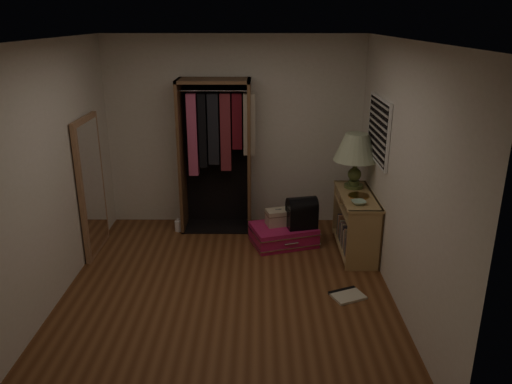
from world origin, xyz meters
TOP-DOWN VIEW (x-y plane):
  - ground at (0.00, 0.00)m, footprint 4.00×4.00m
  - room_walls at (0.08, 0.04)m, footprint 3.52×4.02m
  - console_bookshelf at (1.54, 1.03)m, footprint 0.42×1.12m
  - open_wardrobe at (-0.22, 1.77)m, footprint 1.01×0.50m
  - floor_mirror at (-1.70, 1.00)m, footprint 0.06×0.80m
  - pink_suitcase at (0.66, 1.21)m, footprint 0.95×0.80m
  - train_case at (0.58, 1.24)m, footprint 0.35×0.28m
  - black_bag at (0.88, 1.17)m, footprint 0.42×0.32m
  - table_lamp at (1.54, 1.28)m, footprint 0.71×0.71m
  - brass_tray at (1.54, 0.95)m, footprint 0.26×0.26m
  - ceramic_bowl at (1.49, 0.68)m, footprint 0.19×0.19m
  - white_jug at (-0.78, 1.60)m, footprint 0.11×0.11m
  - floor_book at (1.27, -0.10)m, footprint 0.40×0.37m

SIDE VIEW (x-z plane):
  - ground at x=0.00m, z-range 0.00..0.00m
  - floor_book at x=1.27m, z-range 0.00..0.03m
  - white_jug at x=-0.78m, z-range -0.01..0.17m
  - pink_suitcase at x=0.66m, z-range 0.00..0.25m
  - train_case at x=0.58m, z-range 0.24..0.46m
  - console_bookshelf at x=1.54m, z-range 0.02..0.77m
  - black_bag at x=0.88m, z-range 0.25..0.66m
  - brass_tray at x=1.54m, z-range 0.75..0.76m
  - ceramic_bowl at x=1.49m, z-range 0.75..0.79m
  - floor_mirror at x=-1.70m, z-range 0.00..1.70m
  - open_wardrobe at x=-0.22m, z-range 0.19..2.24m
  - table_lamp at x=1.54m, z-range 0.91..1.61m
  - room_walls at x=0.08m, z-range 0.20..2.80m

